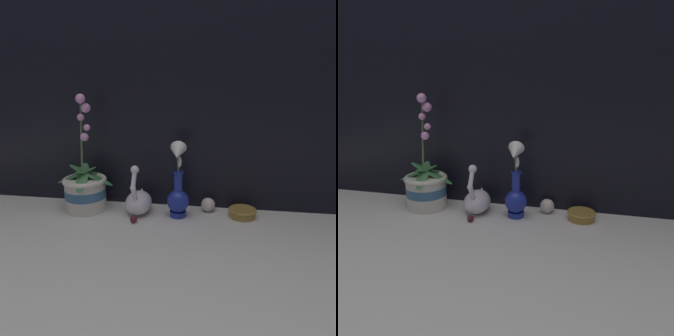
# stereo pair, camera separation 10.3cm
# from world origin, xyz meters

# --- Properties ---
(ground_plane) EXTENTS (2.80, 2.80, 0.00)m
(ground_plane) POSITION_xyz_m (0.00, 0.00, 0.00)
(ground_plane) COLOR beige
(window_backdrop) EXTENTS (2.80, 0.03, 1.20)m
(window_backdrop) POSITION_xyz_m (0.00, 0.23, 0.60)
(window_backdrop) COLOR black
(window_backdrop) RESTS_ON ground_plane
(orchid_potted_plant) EXTENTS (0.24, 0.23, 0.49)m
(orchid_potted_plant) POSITION_xyz_m (-0.32, 0.12, 0.09)
(orchid_potted_plant) COLOR beige
(orchid_potted_plant) RESTS_ON ground_plane
(swan_figurine) EXTENTS (0.11, 0.19, 0.22)m
(swan_figurine) POSITION_xyz_m (-0.09, 0.11, 0.05)
(swan_figurine) COLOR white
(swan_figurine) RESTS_ON ground_plane
(blue_vase) EXTENTS (0.09, 0.12, 0.32)m
(blue_vase) POSITION_xyz_m (0.08, 0.10, 0.11)
(blue_vase) COLOR navy
(blue_vase) RESTS_ON ground_plane
(glass_sphere) EXTENTS (0.06, 0.06, 0.06)m
(glass_sphere) POSITION_xyz_m (0.20, 0.17, 0.03)
(glass_sphere) COLOR beige
(glass_sphere) RESTS_ON ground_plane
(amber_dish) EXTENTS (0.11, 0.11, 0.03)m
(amber_dish) POSITION_xyz_m (0.34, 0.14, 0.02)
(amber_dish) COLOR olive
(amber_dish) RESTS_ON ground_plane
(glass_bauble) EXTENTS (0.03, 0.03, 0.03)m
(glass_bauble) POSITION_xyz_m (-0.08, 0.02, 0.01)
(glass_bauble) COLOR #4C191E
(glass_bauble) RESTS_ON ground_plane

